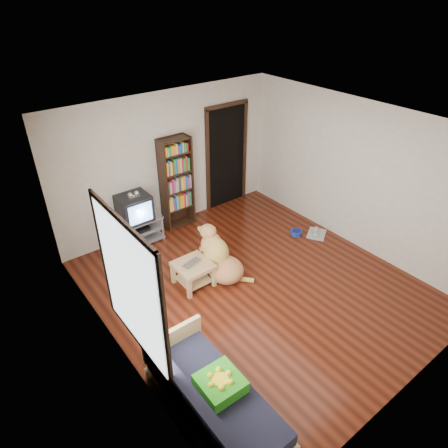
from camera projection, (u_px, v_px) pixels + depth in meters
ground at (255, 286)px, 6.41m from camera, size 5.00×5.00×0.00m
ceiling at (263, 128)px, 5.03m from camera, size 5.00×5.00×0.00m
wall_back at (168, 162)px, 7.40m from camera, size 4.50×0.00×4.50m
wall_front at (423, 317)px, 4.04m from camera, size 4.50×0.00×4.50m
wall_left at (111, 278)px, 4.55m from camera, size 0.00×5.00×5.00m
wall_right at (356, 176)px, 6.88m from camera, size 0.00×5.00×5.00m
green_cushion at (220, 384)px, 4.30m from camera, size 0.47×0.47×0.15m
laptop at (194, 264)px, 6.21m from camera, size 0.35×0.27×0.03m
dog_bowl at (296, 232)px, 7.67m from camera, size 0.22×0.22×0.08m
grey_rag at (317, 234)px, 7.67m from camera, size 0.51×0.48×0.03m
window at (130, 288)px, 4.12m from camera, size 0.03×1.46×1.70m
doorway at (226, 154)px, 8.18m from camera, size 1.03×0.05×2.19m
tv_stand at (137, 230)px, 7.31m from camera, size 0.90×0.45×0.50m
crt_tv at (134, 207)px, 7.07m from camera, size 0.55×0.52×0.58m
bookshelf at (176, 179)px, 7.47m from camera, size 0.60×0.30×1.80m
sofa at (211, 403)px, 4.37m from camera, size 0.80×1.80×0.80m
coffee_table at (193, 270)px, 6.30m from camera, size 0.55×0.55×0.40m
dog at (219, 258)px, 6.49m from camera, size 0.64×1.04×0.89m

